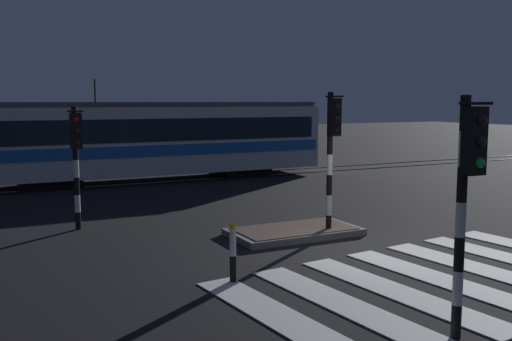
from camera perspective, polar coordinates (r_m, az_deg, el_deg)
ground_plane at (r=12.88m, az=10.90°, el=-7.95°), size 120.00×120.00×0.00m
rail_near at (r=23.77m, az=-7.71°, el=-1.03°), size 80.00×0.12×0.03m
rail_far at (r=25.12m, az=-8.78°, el=-0.63°), size 80.00×0.12×0.03m
crosswalk_zebra at (r=11.23m, az=18.17°, el=-10.36°), size 8.26×5.27×0.02m
traffic_island at (r=14.18m, az=3.82°, el=-6.10°), size 3.17×1.68×0.18m
traffic_light_kerb_mid_left at (r=8.13m, az=20.34°, el=-1.01°), size 0.36×0.42×3.36m
traffic_light_corner_far_left at (r=15.10m, az=-17.51°, el=2.02°), size 0.36×0.42×3.15m
traffic_light_median_centre at (r=13.86m, az=7.58°, el=2.85°), size 0.36×0.42×3.50m
tram at (r=23.99m, az=-10.41°, el=3.14°), size 14.89×2.58×4.15m
bollard_island_edge at (r=10.45m, az=-2.32°, el=-8.18°), size 0.12×0.12×1.11m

